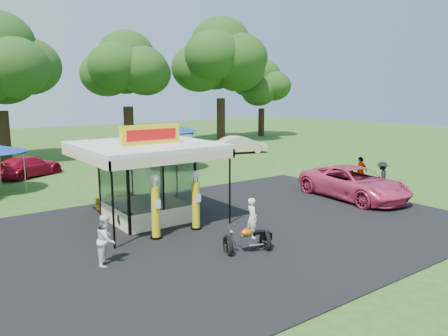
{
  "coord_description": "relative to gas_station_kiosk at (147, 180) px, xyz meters",
  "views": [
    {
      "loc": [
        -10.13,
        -11.73,
        5.52
      ],
      "look_at": [
        1.39,
        4.0,
        2.1
      ],
      "focal_mm": 35.0,
      "sensor_mm": 36.0,
      "label": 1
    }
  ],
  "objects": [
    {
      "name": "bg_car_c",
      "position": [
        7.35,
        13.8,
        -0.92
      ],
      "size": [
        5.21,
        2.42,
        1.73
      ],
      "primitive_type": "imported",
      "rotation": [
        0.0,
        0.0,
        1.65
      ],
      "color": "#A4A3A8",
      "rests_on": "ground"
    },
    {
      "name": "spectator_east_a",
      "position": [
        13.05,
        -2.69,
        -0.93
      ],
      "size": [
        1.27,
        1.09,
        1.7
      ],
      "primitive_type": "imported",
      "rotation": [
        0.0,
        0.0,
        3.66
      ],
      "color": "black",
      "rests_on": "ground"
    },
    {
      "name": "oak_far_e",
      "position": [
        20.74,
        23.3,
        6.69
      ],
      "size": [
        11.16,
        11.16,
        13.28
      ],
      "color": "black",
      "rests_on": "ground"
    },
    {
      "name": "asphalt_apron",
      "position": [
        2.0,
        -2.99,
        -1.76
      ],
      "size": [
        20.0,
        14.0,
        0.04
      ],
      "primitive_type": "cube",
      "color": "black",
      "rests_on": "ground"
    },
    {
      "name": "gas_pump_right",
      "position": [
        1.0,
        -2.34,
        -0.61
      ],
      "size": [
        0.45,
        0.45,
        2.44
      ],
      "color": "black",
      "rests_on": "ground"
    },
    {
      "name": "kiosk_car",
      "position": [
        -0.0,
        2.21,
        -1.3
      ],
      "size": [
        2.82,
        1.13,
        0.96
      ],
      "primitive_type": "imported",
      "rotation": [
        0.0,
        0.0,
        1.57
      ],
      "color": "gold",
      "rests_on": "ground"
    },
    {
      "name": "gas_pump_left",
      "position": [
        -0.84,
        -2.42,
        -0.57
      ],
      "size": [
        0.47,
        0.47,
        2.52
      ],
      "color": "black",
      "rests_on": "ground"
    },
    {
      "name": "gas_station_kiosk",
      "position": [
        0.0,
        0.0,
        0.0
      ],
      "size": [
        5.4,
        5.4,
        4.18
      ],
      "color": "white",
      "rests_on": "ground"
    },
    {
      "name": "motorcycle",
      "position": [
        1.17,
        -5.56,
        -1.0
      ],
      "size": [
        1.77,
        1.18,
        2.0
      ],
      "rotation": [
        0.0,
        0.0,
        -0.27
      ],
      "color": "black",
      "rests_on": "ground"
    },
    {
      "name": "ground",
      "position": [
        2.0,
        -4.99,
        -1.78
      ],
      "size": [
        120.0,
        120.0,
        0.0
      ],
      "primitive_type": "plane",
      "color": "#274E18",
      "rests_on": "ground"
    },
    {
      "name": "spectator_east_b",
      "position": [
        13.14,
        -1.2,
        -0.89
      ],
      "size": [
        1.06,
        0.48,
        1.78
      ],
      "primitive_type": "imported",
      "rotation": [
        0.0,
        0.0,
        3.09
      ],
      "color": "gray",
      "rests_on": "ground"
    },
    {
      "name": "spectator_west",
      "position": [
        -3.27,
        -3.69,
        -0.95
      ],
      "size": [
        0.98,
        1.02,
        1.66
      ],
      "primitive_type": "imported",
      "rotation": [
        0.0,
        0.0,
        0.96
      ],
      "color": "white",
      "rests_on": "ground"
    },
    {
      "name": "oak_far_f",
      "position": [
        28.15,
        24.89,
        4.21
      ],
      "size": [
        7.74,
        7.74,
        9.33
      ],
      "color": "black",
      "rests_on": "ground"
    },
    {
      "name": "spare_tires",
      "position": [
        -1.21,
        -0.47,
        -1.42
      ],
      "size": [
        0.92,
        0.78,
        0.74
      ],
      "rotation": [
        0.0,
        0.0,
        0.44
      ],
      "color": "black",
      "rests_on": "ground"
    },
    {
      "name": "a_frame_sign",
      "position": [
        10.71,
        -3.62,
        -1.22
      ],
      "size": [
        0.67,
        0.7,
        1.11
      ],
      "rotation": [
        0.0,
        0.0,
        0.27
      ],
      "color": "#593819",
      "rests_on": "ground"
    },
    {
      "name": "bg_car_e",
      "position": [
        16.29,
        14.05,
        -1.0
      ],
      "size": [
        5.0,
        2.82,
        1.56
      ],
      "primitive_type": "imported",
      "rotation": [
        0.0,
        0.0,
        1.31
      ],
      "color": "beige",
      "rests_on": "ground"
    },
    {
      "name": "pink_sedan",
      "position": [
        10.42,
        -2.83,
        -0.94
      ],
      "size": [
        3.28,
        6.24,
        1.68
      ],
      "primitive_type": "imported",
      "rotation": [
        0.0,
        0.0,
        -0.08
      ],
      "color": "#D63A62",
      "rests_on": "ground"
    },
    {
      "name": "oak_far_d",
      "position": [
        10.17,
        24.56,
        5.36
      ],
      "size": [
        9.41,
        9.41,
        11.2
      ],
      "color": "black",
      "rests_on": "ground"
    },
    {
      "name": "tent_east",
      "position": [
        6.7,
        10.63,
        1.21
      ],
      "size": [
        4.72,
        4.72,
        3.3
      ],
      "rotation": [
        0.0,
        0.0,
        -0.24
      ],
      "color": "gray",
      "rests_on": "ground"
    },
    {
      "name": "bg_car_b",
      "position": [
        -1.84,
        13.59,
        -1.1
      ],
      "size": [
        5.04,
        3.97,
        1.37
      ],
      "primitive_type": "imported",
      "rotation": [
        0.0,
        0.0,
        2.08
      ],
      "color": "#AA0D25",
      "rests_on": "ground"
    },
    {
      "name": "bg_car_d",
      "position": [
        10.54,
        16.52,
        -1.02
      ],
      "size": [
        6.04,
        4.97,
        1.53
      ],
      "primitive_type": "imported",
      "rotation": [
        0.0,
        0.0,
        1.04
      ],
      "color": "slate",
      "rests_on": "ground"
    }
  ]
}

